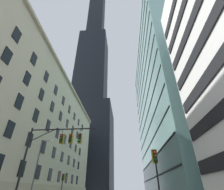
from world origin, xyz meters
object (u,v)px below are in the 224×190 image
Objects in this scene: traffic_light_near_right at (155,160)px; street_lamppost at (39,162)px; traffic_light_far_left at (63,179)px; traffic_signal_mast at (57,145)px.

traffic_light_near_right is 0.51× the size of street_lamppost.
traffic_light_far_left is at bearing 129.12° from traffic_light_near_right.
traffic_light_far_left is (-13.08, 16.09, -0.35)m from traffic_light_near_right.
traffic_signal_mast is at bearing -51.83° from street_lamppost.
traffic_light_near_right is 17.60m from street_lamppost.
traffic_signal_mast is 13.22m from traffic_light_far_left.
street_lamppost is at bearing 128.17° from traffic_signal_mast.
traffic_signal_mast is 1.00× the size of street_lamppost.
traffic_light_far_left is (-3.32, 12.54, -2.57)m from traffic_signal_mast.
street_lamppost reaches higher than traffic_light_far_left.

